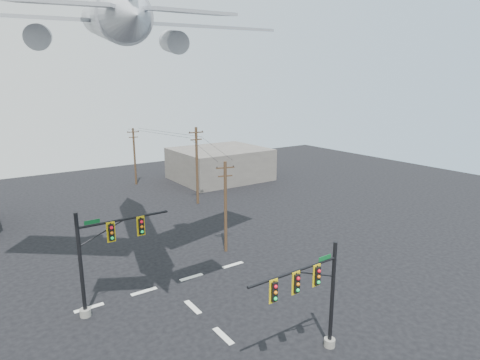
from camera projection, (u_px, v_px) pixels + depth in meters
lane_markings at (212, 325)px, 25.80m from camera, size 14.00×21.20×0.01m
signal_mast_near at (314, 297)px, 22.05m from camera, size 6.33×0.73×6.60m
signal_mast_far at (101, 258)px, 26.66m from camera, size 6.56×0.80×7.28m
utility_pole_a at (226, 205)px, 36.29m from camera, size 1.67×0.53×8.50m
utility_pole_b at (197, 164)px, 51.00m from camera, size 2.01×0.33×9.92m
utility_pole_c at (135, 155)px, 61.08m from camera, size 1.79×0.30×8.71m
power_lines at (183, 139)px, 48.74m from camera, size 6.90×29.43×0.12m
airliner at (108, 18)px, 27.71m from camera, size 24.62×26.32×6.94m
building_right at (220, 164)px, 65.12m from camera, size 14.00×12.00×5.00m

